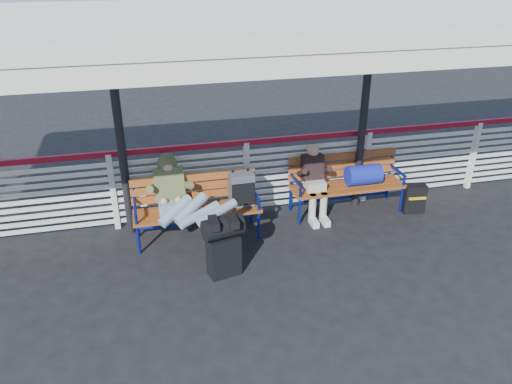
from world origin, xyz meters
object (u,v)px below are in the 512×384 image
object	(u,v)px
luggage_stack	(223,244)
traveler_man	(188,205)
suitcase_side	(414,198)
bench_right	(353,177)
bench_left	(212,197)
companion_person	(315,181)

from	to	relation	value
luggage_stack	traveler_man	xyz separation A→B (m)	(-0.35, 0.69, 0.25)
suitcase_side	bench_right	bearing A→B (deg)	169.44
luggage_stack	bench_left	size ratio (longest dim) A/B	0.46
traveler_man	companion_person	xyz separation A→B (m)	(2.00, 0.53, -0.11)
luggage_stack	bench_right	world-z (taller)	bench_right
bench_right	suitcase_side	xyz separation A→B (m)	(0.94, -0.29, -0.35)
bench_left	traveler_man	xyz separation A→B (m)	(-0.38, -0.34, 0.10)
companion_person	suitcase_side	world-z (taller)	companion_person
bench_left	traveler_man	bearing A→B (deg)	-138.02
companion_person	suitcase_side	xyz separation A→B (m)	(1.60, -0.25, -0.36)
bench_left	companion_person	size ratio (longest dim) A/B	1.57
luggage_stack	bench_left	bearing A→B (deg)	75.81
bench_left	bench_right	xyz separation A→B (m)	(2.28, 0.23, -0.02)
bench_left	companion_person	xyz separation A→B (m)	(1.62, 0.19, -0.01)
luggage_stack	suitcase_side	bearing A→B (deg)	4.25
traveler_man	bench_left	bearing A→B (deg)	41.98
suitcase_side	traveler_man	bearing A→B (deg)	-168.79
luggage_stack	bench_left	xyz separation A→B (m)	(0.03, 1.03, 0.16)
bench_left	suitcase_side	world-z (taller)	bench_left
bench_right	companion_person	xyz separation A→B (m)	(-0.66, -0.04, 0.01)
companion_person	suitcase_side	distance (m)	1.66
bench_right	traveler_man	world-z (taller)	traveler_man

